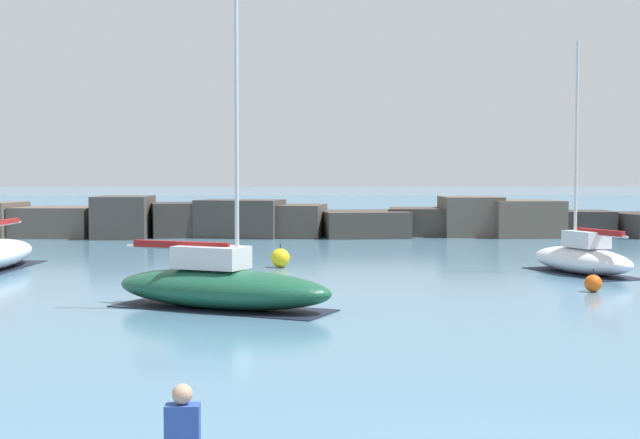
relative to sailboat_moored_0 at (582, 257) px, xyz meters
The scene contains 6 objects.
open_sea_beyond 82.13m from the sailboat_moored_0, 95.39° to the left, with size 400.00×116.00×0.01m.
breakwater_jetty 22.56m from the sailboat_moored_0, 106.00° to the left, with size 59.40×6.71×2.55m.
sailboat_moored_0 is the anchor object (origin of this frame).
sailboat_moored_1 15.92m from the sailboat_moored_0, 146.93° to the right, with size 7.08×4.90×9.58m.
mooring_buoy_orange_near 5.60m from the sailboat_moored_0, 104.60° to the right, with size 0.57×0.57×0.77m.
mooring_buoy_far_side 12.08m from the sailboat_moored_0, 166.94° to the left, with size 0.80×0.80×1.00m.
Camera 1 is at (-3.60, -9.28, 3.81)m, focal length 50.00 mm.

